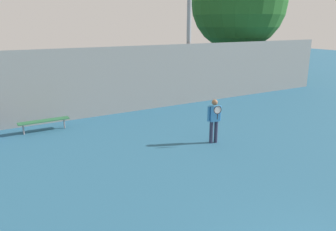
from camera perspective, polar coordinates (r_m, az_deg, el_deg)
The scene contains 5 objects.
tennis_player at distance 12.65m, azimuth 8.05°, elevation -0.49°, with size 0.55×0.46×1.73m.
bench_courtside_near at distance 15.00m, azimuth -20.80°, elevation -0.94°, with size 2.10×0.40×0.49m.
light_pole_near_left at distance 19.00m, azimuth 3.72°, elevation 17.59°, with size 0.90×0.60×8.60m.
back_fence at distance 16.44m, azimuth -12.62°, elevation 5.59°, with size 32.13×0.06×3.40m.
tree_green_broad at distance 24.54m, azimuth 12.20°, elevation 18.67°, with size 6.58×6.58×9.20m.
Camera 1 is at (-4.94, -2.07, 4.48)m, focal length 35.00 mm.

